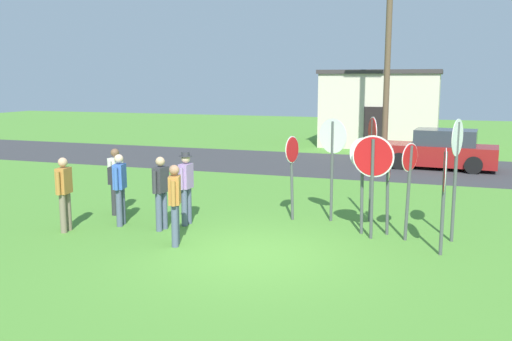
% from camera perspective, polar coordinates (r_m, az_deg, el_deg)
% --- Properties ---
extents(ground_plane, '(80.00, 80.00, 0.00)m').
position_cam_1_polar(ground_plane, '(10.99, -0.61, -8.63)').
color(ground_plane, '#518E33').
extents(street_asphalt, '(60.00, 6.40, 0.01)m').
position_cam_1_polar(street_asphalt, '(22.38, 9.67, 0.52)').
color(street_asphalt, '#38383A').
rests_on(street_asphalt, ground).
extents(building_background, '(5.93, 4.73, 3.87)m').
position_cam_1_polar(building_background, '(29.63, 12.80, 6.33)').
color(building_background, beige).
rests_on(building_background, ground).
extents(utility_pole, '(1.80, 0.24, 8.57)m').
position_cam_1_polar(utility_pole, '(22.98, 13.45, 11.79)').
color(utility_pole, brown).
rests_on(utility_pole, ground).
extents(parked_car_on_street, '(4.43, 2.28, 1.51)m').
position_cam_1_polar(parked_car_on_street, '(22.48, 18.45, 1.97)').
color(parked_car_on_street, maroon).
rests_on(parked_car_on_street, ground).
extents(stop_sign_rear_right, '(0.29, 0.68, 2.53)m').
position_cam_1_polar(stop_sign_rear_right, '(13.40, 11.87, 1.99)').
color(stop_sign_rear_right, '#474C4C').
rests_on(stop_sign_rear_right, ground).
extents(stop_sign_rear_left, '(0.89, 0.17, 2.25)m').
position_cam_1_polar(stop_sign_rear_left, '(11.92, 11.96, 0.25)').
color(stop_sign_rear_left, '#474C4C').
rests_on(stop_sign_rear_left, ground).
extents(stop_sign_far_back, '(0.30, 0.55, 2.10)m').
position_cam_1_polar(stop_sign_far_back, '(12.01, 15.53, -0.59)').
color(stop_sign_far_back, '#474C4C').
rests_on(stop_sign_far_back, ground).
extents(stop_sign_nearest, '(0.07, 0.88, 2.12)m').
position_cam_1_polar(stop_sign_nearest, '(11.19, 18.85, -1.14)').
color(stop_sign_nearest, '#474C4C').
rests_on(stop_sign_nearest, ground).
extents(stop_sign_tallest, '(0.54, 0.44, 2.15)m').
position_cam_1_polar(stop_sign_tallest, '(12.34, 10.94, 0.11)').
color(stop_sign_tallest, '#474C4C').
rests_on(stop_sign_tallest, ground).
extents(stop_sign_leaning_right, '(0.18, 0.64, 2.06)m').
position_cam_1_polar(stop_sign_leaning_right, '(13.37, 3.74, 0.67)').
color(stop_sign_leaning_right, '#474C4C').
rests_on(stop_sign_leaning_right, ground).
extents(stop_sign_center_cluster, '(0.15, 0.71, 1.93)m').
position_cam_1_polar(stop_sign_center_cluster, '(12.39, 13.50, -0.60)').
color(stop_sign_center_cluster, '#474C4C').
rests_on(stop_sign_center_cluster, ground).
extents(stop_sign_leaning_left, '(0.24, 0.75, 2.60)m').
position_cam_1_polar(stop_sign_leaning_left, '(12.18, 19.96, 1.21)').
color(stop_sign_leaning_left, '#474C4C').
rests_on(stop_sign_leaning_left, ground).
extents(stop_sign_low_front, '(0.73, 0.41, 2.49)m').
position_cam_1_polar(stop_sign_low_front, '(13.29, 7.90, 2.04)').
color(stop_sign_low_front, '#474C4C').
rests_on(stop_sign_low_front, ground).
extents(person_in_blue, '(0.26, 0.57, 1.69)m').
position_cam_1_polar(person_in_blue, '(12.66, -9.79, -1.91)').
color(person_in_blue, '#4C5670').
rests_on(person_in_blue, ground).
extents(person_near_signs, '(0.27, 0.57, 1.69)m').
position_cam_1_polar(person_near_signs, '(13.08, -19.18, -1.94)').
color(person_near_signs, '#7A6B56').
rests_on(person_near_signs, ground).
extents(person_in_teal, '(0.23, 0.57, 1.69)m').
position_cam_1_polar(person_in_teal, '(14.38, -14.27, -0.71)').
color(person_in_teal, '#2D2D33').
rests_on(person_in_teal, ground).
extents(person_holding_notes, '(0.40, 0.57, 1.74)m').
position_cam_1_polar(person_holding_notes, '(13.03, -7.32, -1.26)').
color(person_holding_notes, '#4C5670').
rests_on(person_holding_notes, ground).
extents(person_with_sunhat, '(0.41, 0.56, 1.69)m').
position_cam_1_polar(person_with_sunhat, '(13.28, -13.97, -1.39)').
color(person_with_sunhat, '#4C5670').
rests_on(person_with_sunhat, ground).
extents(person_on_left, '(0.33, 0.54, 1.69)m').
position_cam_1_polar(person_on_left, '(11.43, -8.38, -3.08)').
color(person_on_left, '#4C5670').
rests_on(person_on_left, ground).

